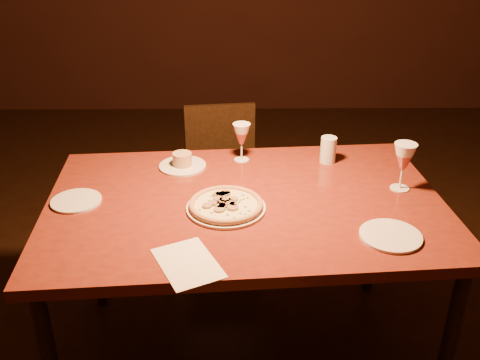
{
  "coord_description": "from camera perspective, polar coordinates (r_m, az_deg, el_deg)",
  "views": [
    {
      "loc": [
        0.12,
        -1.66,
        1.83
      ],
      "look_at": [
        0.14,
        0.2,
        0.88
      ],
      "focal_mm": 40.0,
      "sensor_mm": 36.0,
      "label": 1
    }
  ],
  "objects": [
    {
      "name": "chair_far",
      "position": [
        3.07,
        -1.86,
        0.87
      ],
      "size": [
        0.45,
        0.45,
        0.84
      ],
      "rotation": [
        0.0,
        0.0,
        0.11
      ],
      "color": "black",
      "rests_on": "floor"
    },
    {
      "name": "dining_table",
      "position": [
        2.11,
        0.56,
        -3.86
      ],
      "size": [
        1.59,
        1.09,
        0.82
      ],
      "rotation": [
        0.0,
        0.0,
        0.07
      ],
      "color": "maroon",
      "rests_on": "floor"
    },
    {
      "name": "ramekin_saucer",
      "position": [
        2.34,
        -6.16,
        1.87
      ],
      "size": [
        0.2,
        0.2,
        0.06
      ],
      "color": "silver",
      "rests_on": "dining_table"
    },
    {
      "name": "wine_glass_far",
      "position": [
        2.36,
        0.17,
        4.05
      ],
      "size": [
        0.08,
        0.08,
        0.17
      ],
      "primitive_type": null,
      "color": "#BF504F",
      "rests_on": "dining_table"
    },
    {
      "name": "menu_card",
      "position": [
        1.73,
        -5.59,
        -8.81
      ],
      "size": [
        0.26,
        0.3,
        0.0
      ],
      "primitive_type": "cube",
      "rotation": [
        0.0,
        0.0,
        0.45
      ],
      "color": "white",
      "rests_on": "dining_table"
    },
    {
      "name": "wine_glass_right",
      "position": [
        2.2,
        16.97,
        1.36
      ],
      "size": [
        0.09,
        0.09,
        0.2
      ],
      "primitive_type": null,
      "color": "#BF504F",
      "rests_on": "dining_table"
    },
    {
      "name": "water_tumbler",
      "position": [
        2.39,
        9.39,
        3.21
      ],
      "size": [
        0.07,
        0.07,
        0.12
      ],
      "primitive_type": "cylinder",
      "color": "silver",
      "rests_on": "dining_table"
    },
    {
      "name": "pizza_plate",
      "position": [
        2.0,
        -1.5,
        -2.7
      ],
      "size": [
        0.3,
        0.3,
        0.03
      ],
      "color": "silver",
      "rests_on": "dining_table"
    },
    {
      "name": "side_plate_near",
      "position": [
        1.91,
        15.77,
        -5.75
      ],
      "size": [
        0.21,
        0.21,
        0.01
      ],
      "primitive_type": "cylinder",
      "color": "silver",
      "rests_on": "dining_table"
    },
    {
      "name": "side_plate_left",
      "position": [
        2.15,
        -17.07,
        -2.15
      ],
      "size": [
        0.19,
        0.19,
        0.01
      ],
      "primitive_type": "cylinder",
      "color": "silver",
      "rests_on": "dining_table"
    }
  ]
}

